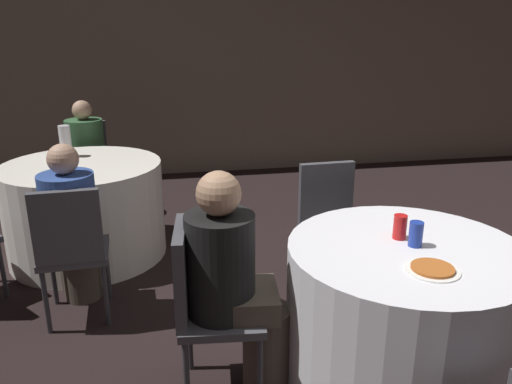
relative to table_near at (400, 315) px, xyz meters
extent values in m
plane|color=black|center=(0.10, 0.02, -0.38)|extent=(16.00, 16.00, 0.00)
cube|color=gray|center=(0.10, 4.13, 1.02)|extent=(16.00, 0.06, 2.80)
cylinder|color=silver|center=(0.00, 0.00, 0.00)|extent=(1.15, 1.15, 0.75)
cylinder|color=white|center=(-1.74, 1.88, 0.00)|extent=(1.21, 1.21, 0.75)
cube|color=#47474C|center=(-0.04, 0.89, 0.05)|extent=(0.42, 0.42, 0.04)
cube|color=#47474C|center=(-0.04, 1.07, 0.29)|extent=(0.38, 0.07, 0.44)
cylinder|color=#333338|center=(0.14, 0.73, -0.17)|extent=(0.03, 0.03, 0.41)
cylinder|color=#333338|center=(-0.20, 0.72, -0.17)|extent=(0.03, 0.03, 0.41)
cylinder|color=#333338|center=(0.13, 1.07, -0.17)|extent=(0.03, 0.03, 0.41)
cylinder|color=#333338|center=(-0.21, 1.06, -0.17)|extent=(0.03, 0.03, 0.41)
cube|color=#47474C|center=(-0.89, 0.09, 0.05)|extent=(0.44, 0.44, 0.04)
cube|color=#47474C|center=(-1.07, 0.11, 0.29)|extent=(0.09, 0.38, 0.44)
cylinder|color=#333338|center=(-0.70, 0.24, -0.17)|extent=(0.03, 0.03, 0.41)
cylinder|color=#333338|center=(-0.74, -0.09, -0.17)|extent=(0.03, 0.03, 0.41)
cylinder|color=#333338|center=(-1.04, 0.28, -0.17)|extent=(0.03, 0.03, 0.41)
cylinder|color=#333338|center=(-1.07, -0.06, -0.17)|extent=(0.03, 0.03, 0.41)
cube|color=#47474C|center=(-1.82, 2.80, 0.05)|extent=(0.43, 0.43, 0.04)
cube|color=#47474C|center=(-1.84, 2.98, 0.29)|extent=(0.38, 0.08, 0.44)
cylinder|color=#333338|center=(-1.64, 2.64, -0.17)|extent=(0.03, 0.03, 0.41)
cylinder|color=#333338|center=(-1.98, 2.61, -0.17)|extent=(0.03, 0.03, 0.41)
cylinder|color=#333338|center=(-1.67, 2.98, -0.17)|extent=(0.03, 0.03, 0.41)
cylinder|color=#333338|center=(-2.01, 2.95, -0.17)|extent=(0.03, 0.03, 0.41)
cube|color=#47474C|center=(-1.69, 0.95, 0.05)|extent=(0.42, 0.42, 0.04)
cube|color=#47474C|center=(-1.68, 0.77, 0.29)|extent=(0.38, 0.07, 0.44)
cylinder|color=#333338|center=(-1.87, 1.11, -0.17)|extent=(0.03, 0.03, 0.41)
cylinder|color=#333338|center=(-1.53, 1.13, -0.17)|extent=(0.03, 0.03, 0.41)
cylinder|color=#333338|center=(-1.85, 0.77, -0.17)|extent=(0.03, 0.03, 0.41)
cylinder|color=#333338|center=(-1.51, 0.79, -0.17)|extent=(0.03, 0.03, 0.41)
cylinder|color=#333338|center=(-2.22, 1.27, -0.17)|extent=(0.03, 0.03, 0.41)
cylinder|color=#4C4238|center=(-0.67, 0.07, -0.15)|extent=(0.24, 0.24, 0.45)
cube|color=#4C4238|center=(-0.78, 0.08, 0.12)|extent=(0.35, 0.34, 0.12)
cylinder|color=black|center=(-0.89, 0.09, 0.32)|extent=(0.33, 0.33, 0.49)
sphere|color=tan|center=(-0.89, 0.09, 0.67)|extent=(0.21, 0.21, 0.21)
cylinder|color=#4C4238|center=(-1.70, 1.17, -0.15)|extent=(0.24, 0.24, 0.45)
cube|color=#4C4238|center=(-1.70, 1.06, 0.12)|extent=(0.33, 0.34, 0.12)
cylinder|color=#33519E|center=(-1.69, 0.95, 0.32)|extent=(0.32, 0.32, 0.48)
sphere|color=tan|center=(-1.69, 0.95, 0.65)|extent=(0.18, 0.18, 0.18)
cylinder|color=#33384C|center=(-1.80, 2.58, -0.15)|extent=(0.24, 0.24, 0.45)
cube|color=#33384C|center=(-1.81, 2.69, 0.12)|extent=(0.35, 0.35, 0.12)
cylinder|color=#38663D|center=(-1.82, 2.80, 0.32)|extent=(0.34, 0.34, 0.48)
sphere|color=tan|center=(-1.82, 2.80, 0.65)|extent=(0.18, 0.18, 0.18)
cylinder|color=white|center=(-0.01, -0.25, 0.38)|extent=(0.23, 0.23, 0.01)
cylinder|color=#B25B23|center=(-0.01, -0.25, 0.39)|extent=(0.18, 0.18, 0.01)
cylinder|color=red|center=(0.00, 0.10, 0.44)|extent=(0.07, 0.07, 0.12)
cylinder|color=#1E38A5|center=(0.04, 0.00, 0.44)|extent=(0.07, 0.07, 0.12)
cylinder|color=white|center=(-1.88, 2.14, 0.50)|extent=(0.09, 0.09, 0.25)
cylinder|color=silver|center=(-1.78, 1.72, 0.42)|extent=(0.09, 0.09, 0.09)
camera|label=1|loc=(-1.12, -2.00, 1.37)|focal=35.00mm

